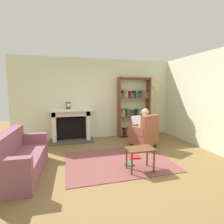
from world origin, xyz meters
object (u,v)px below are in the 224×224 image
object	(u,v)px
fireplace	(71,124)
sofa_floral	(19,159)
side_table	(140,152)
floor_lamp	(155,94)
armchair_reading	(145,133)
seated_reader	(142,126)
bookshelf	(134,109)
mantel_clock	(68,106)

from	to	relation	value
fireplace	sofa_floral	bearing A→B (deg)	-117.01
sofa_floral	side_table	bearing A→B (deg)	-97.70
fireplace	floor_lamp	world-z (taller)	floor_lamp
armchair_reading	sofa_floral	size ratio (longest dim) A/B	0.56
armchair_reading	seated_reader	xyz separation A→B (m)	(-0.05, 0.11, 0.20)
bookshelf	side_table	size ratio (longest dim) A/B	3.72
bookshelf	floor_lamp	xyz separation A→B (m)	(0.58, -0.45, 0.54)
fireplace	seated_reader	bearing A→B (deg)	-30.88
sofa_floral	side_table	distance (m)	2.40
sofa_floral	side_table	xyz separation A→B (m)	(2.35, -0.44, 0.08)
armchair_reading	seated_reader	bearing A→B (deg)	-90.00
bookshelf	side_table	distance (m)	2.82
fireplace	seated_reader	size ratio (longest dim) A/B	1.20
seated_reader	floor_lamp	distance (m)	1.42
seated_reader	fireplace	bearing A→B (deg)	-56.05
fireplace	armchair_reading	distance (m)	2.38
seated_reader	floor_lamp	size ratio (longest dim) A/B	0.64
armchair_reading	side_table	world-z (taller)	armchair_reading
sofa_floral	bookshelf	bearing A→B (deg)	-53.71
fireplace	side_table	bearing A→B (deg)	-63.70
bookshelf	floor_lamp	bearing A→B (deg)	-37.83
sofa_floral	side_table	world-z (taller)	sofa_floral
bookshelf	floor_lamp	size ratio (longest dim) A/B	1.18
bookshelf	floor_lamp	world-z (taller)	bookshelf
sofa_floral	mantel_clock	bearing A→B (deg)	-23.46
mantel_clock	armchair_reading	distance (m)	2.50
fireplace	mantel_clock	bearing A→B (deg)	-129.29
side_table	seated_reader	bearing A→B (deg)	63.93
side_table	fireplace	bearing A→B (deg)	116.30
bookshelf	sofa_floral	distance (m)	3.98
mantel_clock	side_table	xyz separation A→B (m)	(1.35, -2.47, -0.76)
fireplace	side_table	xyz separation A→B (m)	(1.27, -2.57, -0.16)
mantel_clock	side_table	world-z (taller)	mantel_clock
armchair_reading	sofa_floral	xyz separation A→B (m)	(-3.09, -0.85, -0.10)
fireplace	seated_reader	distance (m)	2.28
bookshelf	fireplace	bearing A→B (deg)	-179.07
armchair_reading	side_table	xyz separation A→B (m)	(-0.73, -1.29, -0.02)
mantel_clock	bookshelf	xyz separation A→B (m)	(2.27, 0.14, -0.20)
bookshelf	floor_lamp	distance (m)	0.91
mantel_clock	bookshelf	size ratio (longest dim) A/B	0.11
fireplace	side_table	distance (m)	2.87
mantel_clock	sofa_floral	bearing A→B (deg)	-116.32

